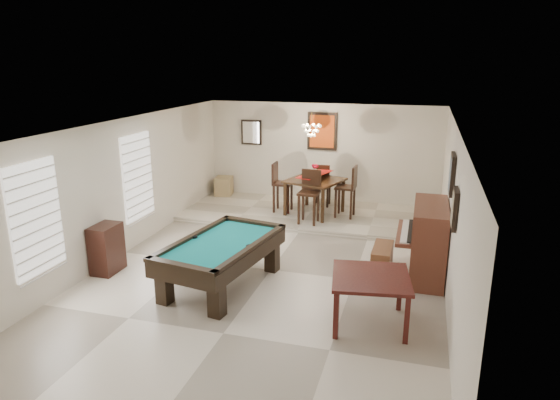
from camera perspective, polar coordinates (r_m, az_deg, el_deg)
The scene contains 26 objects.
ground_plane at distance 9.11m, azimuth -1.05°, elevation -8.03°, with size 6.00×9.00×0.02m, color beige.
wall_back at distance 12.92m, azimuth 4.82°, elevation 5.22°, with size 6.00×0.04×2.60m, color silver.
wall_front at distance 4.87m, azimuth -17.40°, elevation -14.31°, with size 6.00×0.04×2.60m, color silver.
wall_left at distance 9.94m, azimuth -17.86°, elevation 1.23°, with size 0.04×9.00×2.60m, color silver.
wall_right at distance 8.32m, azimuth 19.06°, elevation -1.67°, with size 0.04×9.00×2.60m, color silver.
ceiling at distance 8.40m, azimuth -1.15°, elevation 8.46°, with size 6.00×9.00×0.04m, color white.
dining_step at distance 12.03m, azimuth 3.50°, elevation -1.65°, with size 6.00×2.50×0.12m, color beige.
window_left_front at distance 8.24m, azimuth -26.15°, elevation -1.90°, with size 0.06×1.00×1.70m, color white.
window_left_rear at distance 10.39m, azimuth -15.96°, elevation 2.57°, with size 0.06×1.00×1.70m, color white.
pool_table at distance 8.42m, azimuth -6.66°, elevation -7.31°, with size 1.25×2.31×0.77m, color black, non-canonical shape.
square_table at distance 7.36m, azimuth 10.23°, elevation -11.16°, with size 1.07×1.07×0.74m, color #37100D, non-canonical shape.
upright_piano at distance 9.02m, azimuth 15.67°, elevation -4.43°, with size 0.87×1.55×1.29m, color brown, non-canonical shape.
piano_bench at distance 9.15m, azimuth 11.58°, elevation -6.62°, with size 0.33×0.84×0.47m, color brown.
apothecary_chest at distance 9.40m, azimuth -19.20°, elevation -5.27°, with size 0.39×0.58×0.87m, color black.
dining_table at distance 11.78m, azimuth 3.96°, elevation 0.68°, with size 1.15×1.15×0.95m, color black, non-canonical shape.
flower_vase at distance 11.64m, azimuth 4.02°, elevation 3.57°, with size 0.15×0.15×0.26m, color #A50E24, non-canonical shape.
dining_chair_south at distance 11.07m, azimuth 3.31°, elevation 0.31°, with size 0.44×0.44×1.19m, color black, non-canonical shape.
dining_chair_north at distance 12.45m, azimuth 4.88°, elevation 1.77°, with size 0.40×0.40×1.07m, color black, non-canonical shape.
dining_chair_west at distance 11.92m, azimuth 0.33°, elevation 1.45°, with size 0.44×0.44×1.18m, color black, non-canonical shape.
dining_chair_east at distance 11.60m, azimuth 7.47°, elevation 0.98°, with size 0.45×0.45×1.21m, color black, non-canonical shape.
corner_bench at distance 13.56m, azimuth -6.44°, elevation 1.61°, with size 0.43×0.53×0.48m, color #A28858.
chandelier at distance 11.52m, azimuth 3.62°, elevation 8.47°, with size 0.44×0.44×0.60m, color #FFE5B2, non-canonical shape.
back_painting at distance 12.78m, azimuth 4.84°, elevation 7.83°, with size 0.75×0.06×0.95m, color #D84C14.
back_mirror at distance 13.29m, azimuth -3.29°, elevation 7.74°, with size 0.55×0.06×0.65m, color white.
right_picture_upper at distance 8.46m, azimuth 19.07°, elevation 2.82°, with size 0.06×0.55×0.65m, color slate.
right_picture_lower at distance 7.25m, azimuth 19.34°, elevation -0.95°, with size 0.06×0.45×0.55m, color gray.
Camera 1 is at (2.46, -7.95, 3.70)m, focal length 32.00 mm.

